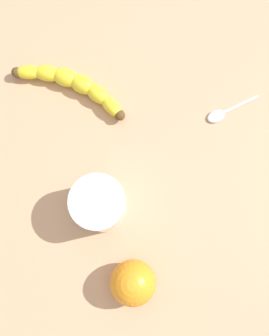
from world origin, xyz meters
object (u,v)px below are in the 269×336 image
at_px(banana, 72,84).
at_px(teaspoon, 219,115).
at_px(orange_fruit, 133,283).
at_px(smoothie_glass, 99,204).

distance_m(banana, teaspoon, 0.29).
bearing_deg(orange_fruit, banana, -97.97).
height_order(orange_fruit, teaspoon, orange_fruit).
bearing_deg(smoothie_glass, orange_fruit, 88.42).
relative_size(smoothie_glass, teaspoon, 0.84).
bearing_deg(banana, smoothie_glass, 127.44).
bearing_deg(banana, teaspoon, -167.82).
bearing_deg(teaspoon, smoothie_glass, 12.03).
height_order(banana, teaspoon, banana).
xyz_separation_m(smoothie_glass, teaspoon, (-0.28, -0.06, -0.04)).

